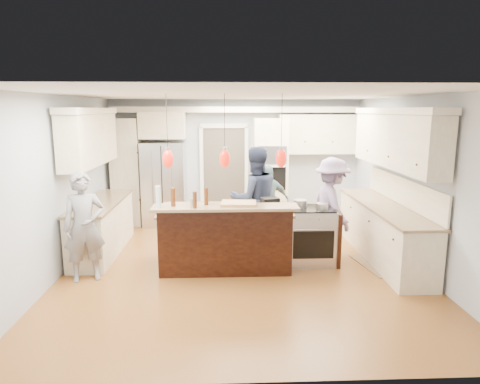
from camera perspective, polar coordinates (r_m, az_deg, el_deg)
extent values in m
plane|color=#9C632A|center=(7.00, 0.12, -9.84)|extent=(6.00, 6.00, 0.00)
cube|color=#B2BCC6|center=(9.61, -0.65, 4.18)|extent=(5.50, 0.04, 2.70)
cube|color=#B2BCC6|center=(3.72, 2.12, -6.80)|extent=(5.50, 0.04, 2.70)
cube|color=#B2BCC6|center=(7.08, -22.72, 0.88)|extent=(0.04, 6.00, 2.70)
cube|color=#B2BCC6|center=(7.29, 22.26, 1.19)|extent=(0.04, 6.00, 2.70)
cube|color=white|center=(6.54, 0.13, 12.85)|extent=(5.50, 6.00, 0.04)
cube|color=#B7B7BC|center=(9.40, -10.07, 1.09)|extent=(0.90, 0.70, 1.80)
cube|color=#F5ECC6|center=(9.36, 4.02, 2.74)|extent=(0.72, 0.64, 2.30)
cube|color=black|center=(8.99, 4.28, 4.97)|extent=(0.60, 0.02, 0.35)
cube|color=black|center=(9.05, 4.23, 1.82)|extent=(0.60, 0.02, 0.50)
cylinder|color=#B7B7BC|center=(8.98, 4.28, 3.36)|extent=(0.55, 0.02, 0.02)
cube|color=#F5ECC6|center=(9.56, -14.83, 2.57)|extent=(0.60, 0.58, 2.30)
cube|color=#F5ECC6|center=(9.33, -10.28, 8.74)|extent=(0.95, 0.58, 0.55)
cube|color=#F5ECC6|center=(9.60, 10.28, 7.60)|extent=(1.70, 0.35, 0.85)
cube|color=beige|center=(9.34, -0.62, 10.94)|extent=(5.30, 0.38, 0.12)
cube|color=#4C443A|center=(9.63, -2.13, 2.39)|extent=(0.90, 0.06, 2.10)
cube|color=white|center=(9.49, -2.17, 8.82)|extent=(1.04, 0.06, 0.10)
cube|color=#F5ECC6|center=(7.62, 18.43, -5.18)|extent=(0.60, 3.00, 0.88)
cube|color=tan|center=(7.51, 18.65, -1.80)|extent=(0.64, 3.05, 0.04)
cube|color=#F5ECC6|center=(7.40, 20.03, 6.40)|extent=(0.35, 3.00, 0.85)
cube|color=beige|center=(7.38, 20.20, 10.11)|extent=(0.37, 3.10, 0.10)
cube|color=#F5ECC6|center=(7.90, -17.86, -4.57)|extent=(0.60, 2.20, 0.88)
cube|color=tan|center=(7.80, -18.06, -1.31)|extent=(0.64, 2.25, 0.04)
cube|color=#F5ECC6|center=(7.68, -19.40, 6.58)|extent=(0.35, 2.20, 0.85)
cube|color=beige|center=(7.67, -19.56, 10.16)|extent=(0.37, 2.30, 0.10)
cube|color=black|center=(6.99, -1.99, -6.05)|extent=(2.00, 1.00, 0.88)
cube|color=tan|center=(6.87, -2.02, -2.38)|extent=(2.10, 1.10, 0.04)
cube|color=black|center=(6.43, -1.96, -6.66)|extent=(2.00, 0.12, 1.08)
cube|color=tan|center=(6.14, -1.99, -2.07)|extent=(2.10, 0.42, 0.04)
cube|color=black|center=(7.01, 4.01, -1.35)|extent=(0.32, 0.28, 0.15)
cube|color=#B7B7BC|center=(7.13, 9.23, -5.77)|extent=(0.76, 0.66, 0.90)
cube|color=black|center=(6.83, 9.77, -6.97)|extent=(0.65, 0.01, 0.45)
cube|color=black|center=(7.01, 9.34, -2.17)|extent=(0.72, 0.59, 0.02)
cube|color=black|center=(7.22, 12.43, -5.74)|extent=(0.06, 0.71, 0.88)
cylinder|color=black|center=(6.08, -9.74, 9.30)|extent=(0.01, 0.01, 0.75)
ellipsoid|color=#B8180A|center=(6.11, -9.58, 4.38)|extent=(0.15, 0.15, 0.26)
cylinder|color=black|center=(6.03, -2.07, 9.44)|extent=(0.01, 0.01, 0.75)
ellipsoid|color=#B8180A|center=(6.06, -2.04, 4.47)|extent=(0.15, 0.15, 0.26)
cylinder|color=black|center=(6.08, 5.59, 9.41)|extent=(0.01, 0.01, 0.75)
ellipsoid|color=#B8180A|center=(6.12, 5.50, 4.49)|extent=(0.15, 0.15, 0.26)
imported|color=slate|center=(6.63, -20.05, -4.39)|extent=(0.68, 0.56, 1.61)
imported|color=#293350|center=(7.57, 1.98, -0.93)|extent=(1.03, 0.88, 1.85)
imported|color=slate|center=(8.37, 3.80, -1.23)|extent=(0.91, 0.56, 1.44)
imported|color=#907DA8|center=(7.57, 12.12, -1.84)|extent=(0.81, 1.18, 1.68)
cube|color=#8C6C4C|center=(7.42, 18.60, -9.15)|extent=(0.87, 1.15, 0.01)
cylinder|color=silver|center=(6.15, -10.84, -0.61)|extent=(0.08, 0.08, 0.31)
cylinder|color=#4D250D|center=(6.17, -8.91, -0.68)|extent=(0.09, 0.09, 0.27)
cylinder|color=#4D250D|center=(6.02, -6.04, -1.06)|extent=(0.07, 0.07, 0.24)
cylinder|color=#4D250D|center=(6.21, -4.54, -0.61)|extent=(0.07, 0.07, 0.25)
cylinder|color=#B7B7BC|center=(6.08, -6.38, -1.47)|extent=(0.09, 0.09, 0.13)
cube|color=tan|center=(6.22, -0.17, -1.53)|extent=(0.53, 0.40, 0.04)
cylinder|color=#B7B7BC|center=(7.01, 8.02, -1.53)|extent=(0.21, 0.21, 0.12)
cylinder|color=#B7B7BC|center=(6.94, 10.89, -1.87)|extent=(0.19, 0.19, 0.09)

